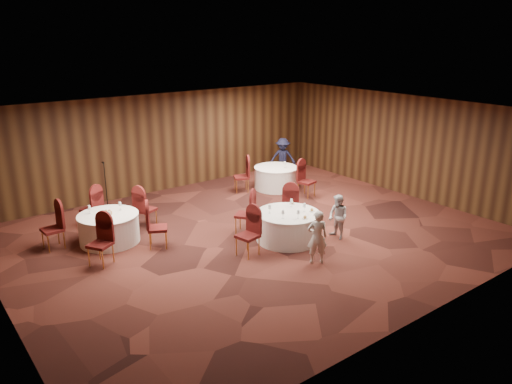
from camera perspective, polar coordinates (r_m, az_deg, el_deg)
ground at (r=13.06m, az=-0.17°, el=-4.98°), size 12.00×12.00×0.00m
room_shell at (r=12.43m, az=-0.18°, el=3.40°), size 12.00×12.00×12.00m
table_main at (r=12.67m, az=3.65°, el=-3.92°), size 1.62×1.62×0.74m
table_left at (r=13.06m, az=-16.44°, el=-3.97°), size 1.50×1.50×0.74m
table_right at (r=16.81m, az=2.30°, el=1.65°), size 1.47×1.47×0.74m
chairs_main at (r=12.87m, az=0.72°, el=-2.94°), size 2.91×1.86×1.00m
chairs_left at (r=13.03m, az=-16.35°, el=-3.42°), size 3.05×3.12×1.00m
chairs_right at (r=16.19m, az=2.01°, el=1.47°), size 2.01×2.36×1.00m
tabletop_main at (r=12.53m, az=4.51°, el=-1.91°), size 1.04×1.15×0.22m
tabletop_left at (r=12.91m, az=-16.65°, el=-2.13°), size 0.79×0.80×0.22m
tabletop_right at (r=16.62m, az=3.32°, el=3.31°), size 0.08×0.08×0.22m
mic_stand at (r=14.68m, az=-16.63°, el=-1.10°), size 0.24×0.24×1.65m
woman_a at (r=11.43m, az=7.01°, el=-5.13°), size 0.55×0.51×1.27m
woman_b at (r=12.85m, az=9.35°, el=-2.84°), size 0.49×0.60×1.16m
man_c at (r=18.08m, az=3.07°, el=3.93°), size 1.06×1.00×1.44m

